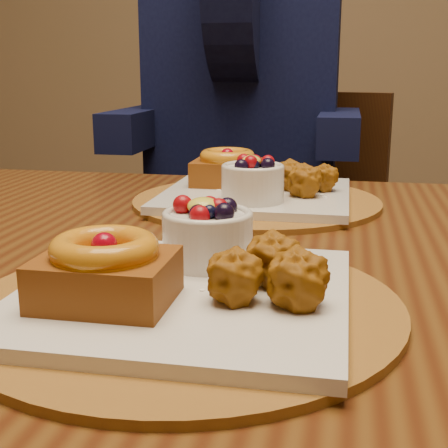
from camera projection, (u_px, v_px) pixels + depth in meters
The scene contains 5 objects.
dining_table at pixel (230, 302), 0.77m from camera, with size 1.60×0.90×0.76m.
place_setting_near at pixel (183, 281), 0.54m from camera, with size 0.38×0.38×0.09m.
place_setting_far at pixel (254, 189), 0.95m from camera, with size 0.38×0.38×0.09m.
chair_far at pixel (293, 244), 1.68m from camera, with size 0.53×0.53×0.89m.
diner at pixel (244, 68), 1.48m from camera, with size 0.55×0.52×0.90m.
Camera 1 is at (0.11, -0.80, 0.96)m, focal length 50.00 mm.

